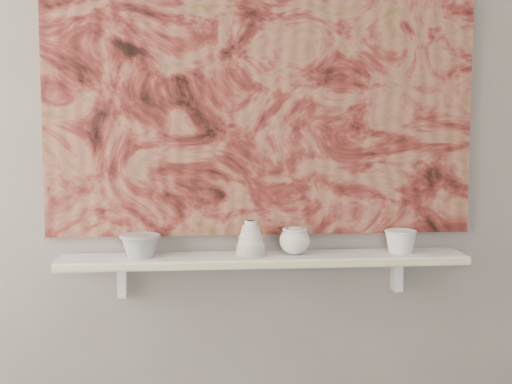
{
  "coord_description": "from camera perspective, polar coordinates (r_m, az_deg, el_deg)",
  "views": [
    {
      "loc": [
        -0.25,
        -0.9,
        1.39
      ],
      "look_at": [
        -0.03,
        1.49,
        1.15
      ],
      "focal_mm": 50.0,
      "sensor_mm": 36.0,
      "label": 1
    }
  ],
  "objects": [
    {
      "name": "wall_back",
      "position": [
        2.52,
        0.42,
        4.79
      ],
      "size": [
        3.6,
        0.0,
        3.6
      ],
      "primitive_type": "plane",
      "rotation": [
        1.57,
        0.0,
        0.0
      ],
      "color": "slate",
      "rests_on": "floor"
    },
    {
      "name": "shelf_stripe",
      "position": [
        2.38,
        0.87,
        -5.84
      ],
      "size": [
        1.4,
        0.01,
        0.02
      ],
      "primitive_type": "cube",
      "color": "beige",
      "rests_on": "shelf"
    },
    {
      "name": "house_motif",
      "position": [
        2.58,
        10.48,
        2.09
      ],
      "size": [
        0.09,
        0.0,
        0.08
      ],
      "primitive_type": "cube",
      "color": "black",
      "rests_on": "painting"
    },
    {
      "name": "cup_cream",
      "position": [
        2.47,
        3.11,
        -3.91
      ],
      "size": [
        0.13,
        0.13,
        0.1
      ],
      "primitive_type": null,
      "rotation": [
        0.0,
        0.0,
        0.25
      ],
      "color": "silver",
      "rests_on": "shelf"
    },
    {
      "name": "bracket_right",
      "position": [
        2.64,
        11.19,
        -6.44
      ],
      "size": [
        0.03,
        0.06,
        0.12
      ],
      "primitive_type": "cube",
      "color": "silver",
      "rests_on": "wall_back"
    },
    {
      "name": "bracket_left",
      "position": [
        2.54,
        -10.65,
        -6.89
      ],
      "size": [
        0.03,
        0.06,
        0.12
      ],
      "primitive_type": "cube",
      "color": "silver",
      "rests_on": "wall_back"
    },
    {
      "name": "bowl_white",
      "position": [
        2.55,
        11.49,
        -3.88
      ],
      "size": [
        0.15,
        0.15,
        0.08
      ],
      "primitive_type": null,
      "rotation": [
        0.0,
        0.0,
        0.4
      ],
      "color": "silver",
      "rests_on": "shelf"
    },
    {
      "name": "painting",
      "position": [
        2.51,
        0.46,
        9.13
      ],
      "size": [
        1.5,
        0.02,
        1.1
      ],
      "primitive_type": "cube",
      "color": "maroon",
      "rests_on": "wall_back"
    },
    {
      "name": "shelf",
      "position": [
        2.47,
        0.63,
        -5.41
      ],
      "size": [
        1.4,
        0.18,
        0.03
      ],
      "primitive_type": "cube",
      "color": "silver",
      "rests_on": "wall_back"
    },
    {
      "name": "bowl_grey",
      "position": [
        2.45,
        -9.24,
        -4.24
      ],
      "size": [
        0.18,
        0.18,
        0.08
      ],
      "primitive_type": null,
      "rotation": [
        0.0,
        0.0,
        0.32
      ],
      "color": "#9D9D9A",
      "rests_on": "shelf"
    },
    {
      "name": "bell_vessel",
      "position": [
        2.45,
        -0.43,
        -3.69
      ],
      "size": [
        0.14,
        0.14,
        0.12
      ],
      "primitive_type": null,
      "rotation": [
        0.0,
        0.0,
        -0.29
      ],
      "color": "silver",
      "rests_on": "shelf"
    }
  ]
}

